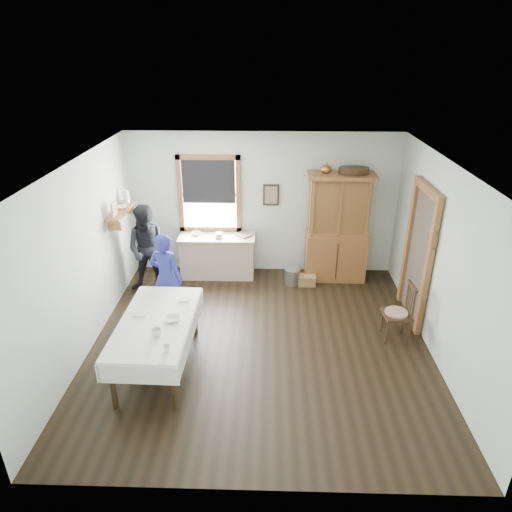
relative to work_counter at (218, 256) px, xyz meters
name	(u,v)px	position (x,y,z in m)	size (l,w,h in m)	color
room	(260,263)	(0.86, -2.20, 0.94)	(5.01, 5.01, 2.70)	black
window	(209,191)	(-0.14, 0.26, 1.22)	(1.18, 0.07, 1.48)	white
doorway	(419,252)	(3.31, -1.35, 0.75)	(0.09, 1.14, 2.22)	#4B4135
wall_shelf	(121,209)	(-1.51, -0.66, 1.16)	(0.24, 1.00, 0.44)	brown
framed_picture	(271,195)	(1.01, 0.26, 1.14)	(0.30, 0.04, 0.40)	#382413
rug_beater	(436,232)	(3.31, -1.90, 1.31)	(0.27, 0.27, 0.01)	black
work_counter	(218,256)	(0.00, 0.00, 0.00)	(1.43, 0.54, 0.82)	tan
china_hutch	(337,228)	(2.24, -0.02, 0.61)	(1.20, 0.57, 2.04)	brown
dining_table	(158,343)	(-0.52, -2.77, -0.03)	(0.99, 1.87, 0.75)	white
spindle_chair	(397,312)	(2.90, -2.01, 0.06)	(0.43, 0.43, 0.93)	#382413
pail	(292,276)	(1.42, -0.30, -0.26)	(0.28, 0.28, 0.30)	gray
wicker_basket	(307,280)	(1.69, -0.34, -0.31)	(0.32, 0.23, 0.19)	olive
woman_blue	(167,281)	(-0.63, -1.57, 0.29)	(0.51, 0.34, 1.40)	navy
figure_dark	(149,252)	(-1.14, -0.59, 0.34)	(0.73, 0.56, 1.49)	black
table_cup_a	(157,332)	(-0.42, -3.11, 0.39)	(0.13, 0.13, 0.10)	white
table_cup_b	(167,348)	(-0.23, -3.44, 0.39)	(0.09, 0.09, 0.09)	white
table_bowl	(173,319)	(-0.29, -2.77, 0.37)	(0.24, 0.24, 0.06)	white
counter_book	(239,236)	(0.41, -0.02, 0.42)	(0.18, 0.25, 0.02)	#796C51
counter_bowl	(196,234)	(-0.39, 0.04, 0.44)	(0.19, 0.19, 0.06)	white
shelf_bowl	(121,207)	(-1.51, -0.65, 1.19)	(0.22, 0.22, 0.05)	white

